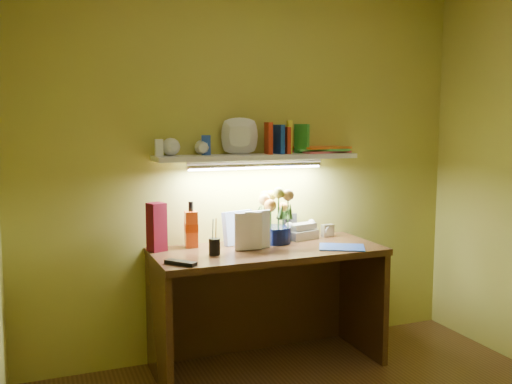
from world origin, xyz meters
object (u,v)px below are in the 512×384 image
flower_bouquet (275,215)px  desk_clock (328,231)px  telephone (300,230)px  whisky_bottle (191,224)px  desk (268,308)px

flower_bouquet → desk_clock: flower_bouquet is taller
telephone → desk_clock: bearing=-16.1°
telephone → desk_clock: (0.20, -0.01, -0.02)m
flower_bouquet → whisky_bottle: 0.54m
flower_bouquet → desk_clock: size_ratio=4.35×
desk → telephone: bearing=31.2°
flower_bouquet → whisky_bottle: (-0.53, 0.07, -0.04)m
whisky_bottle → desk: bearing=-25.7°
desk → whisky_bottle: 0.70m
desk → desk_clock: size_ratio=16.79×
desk → whisky_bottle: (-0.43, 0.20, 0.52)m
desk → whisky_bottle: bearing=154.3°
desk_clock → flower_bouquet: bearing=-179.5°
whisky_bottle → desk_clock: bearing=-1.4°
flower_bouquet → telephone: bearing=15.7°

